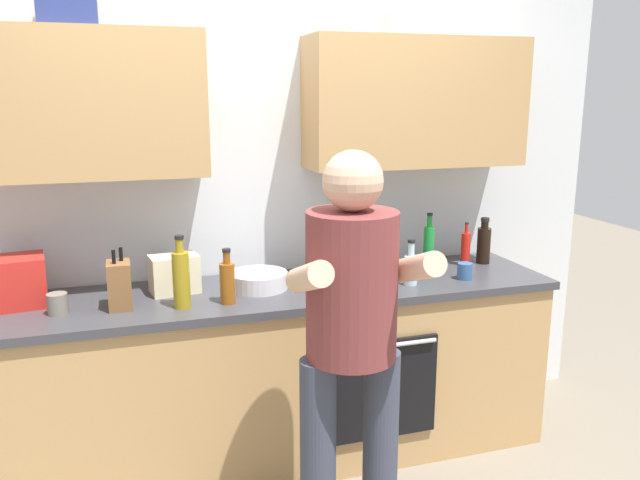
% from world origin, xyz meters
% --- Properties ---
extents(ground_plane, '(12.00, 12.00, 0.00)m').
position_xyz_m(ground_plane, '(0.00, 0.00, 0.00)').
color(ground_plane, '#756B5B').
extents(back_wall_unit, '(4.00, 0.38, 2.50)m').
position_xyz_m(back_wall_unit, '(-0.00, 0.27, 1.50)').
color(back_wall_unit, silver).
rests_on(back_wall_unit, ground).
extents(counter, '(2.84, 0.67, 0.90)m').
position_xyz_m(counter, '(0.00, -0.00, 0.45)').
color(counter, tan).
rests_on(counter, ground).
extents(person_standing, '(0.49, 0.45, 1.63)m').
position_xyz_m(person_standing, '(0.14, -0.78, 0.96)').
color(person_standing, '#383D4C').
rests_on(person_standing, ground).
extents(bottle_oil, '(0.07, 0.07, 0.33)m').
position_xyz_m(bottle_oil, '(-0.43, -0.15, 1.04)').
color(bottle_oil, olive).
rests_on(bottle_oil, counter).
extents(bottle_juice, '(0.07, 0.07, 0.21)m').
position_xyz_m(bottle_juice, '(0.31, 0.16, 0.98)').
color(bottle_juice, orange).
rests_on(bottle_juice, counter).
extents(bottle_syrup, '(0.07, 0.07, 0.25)m').
position_xyz_m(bottle_syrup, '(-0.22, -0.15, 1.00)').
color(bottle_syrup, '#8C4C14').
rests_on(bottle_syrup, counter).
extents(bottle_wine, '(0.06, 0.06, 0.22)m').
position_xyz_m(bottle_wine, '(0.63, 0.19, 0.99)').
color(bottle_wine, '#471419').
rests_on(bottle_wine, counter).
extents(bottle_water, '(0.07, 0.07, 0.23)m').
position_xyz_m(bottle_water, '(0.68, -0.13, 0.99)').
color(bottle_water, silver).
rests_on(bottle_water, counter).
extents(bottle_soda, '(0.06, 0.06, 0.30)m').
position_xyz_m(bottle_soda, '(0.92, 0.14, 1.02)').
color(bottle_soda, '#198C33').
rests_on(bottle_soda, counter).
extents(bottle_soy, '(0.07, 0.07, 0.26)m').
position_xyz_m(bottle_soy, '(1.24, 0.12, 1.01)').
color(bottle_soy, black).
rests_on(bottle_soy, counter).
extents(bottle_hotsauce, '(0.05, 0.05, 0.24)m').
position_xyz_m(bottle_hotsauce, '(1.12, 0.11, 0.99)').
color(bottle_hotsauce, red).
rests_on(bottle_hotsauce, counter).
extents(cup_stoneware, '(0.09, 0.09, 0.09)m').
position_xyz_m(cup_stoneware, '(-0.94, -0.08, 0.95)').
color(cup_stoneware, slate).
rests_on(cup_stoneware, counter).
extents(cup_ceramic, '(0.08, 0.08, 0.09)m').
position_xyz_m(cup_ceramic, '(0.25, 0.01, 0.94)').
color(cup_ceramic, '#BF4C47').
rests_on(cup_ceramic, counter).
extents(cup_tea, '(0.08, 0.08, 0.08)m').
position_xyz_m(cup_tea, '(0.99, -0.13, 0.94)').
color(cup_tea, '#33598C').
rests_on(cup_tea, counter).
extents(mixing_bowl, '(0.28, 0.28, 0.08)m').
position_xyz_m(mixing_bowl, '(-0.05, 0.03, 0.94)').
color(mixing_bowl, silver).
rests_on(mixing_bowl, counter).
extents(knife_block, '(0.10, 0.14, 0.27)m').
position_xyz_m(knife_block, '(-0.68, -0.07, 1.01)').
color(knife_block, brown).
rests_on(knife_block, counter).
extents(grocery_bag_crisps, '(0.23, 0.24, 0.22)m').
position_xyz_m(grocery_bag_crisps, '(-1.10, 0.10, 1.01)').
color(grocery_bag_crisps, red).
rests_on(grocery_bag_crisps, counter).
extents(grocery_bag_rice, '(0.24, 0.17, 0.18)m').
position_xyz_m(grocery_bag_rice, '(-0.44, 0.08, 0.99)').
color(grocery_bag_rice, beige).
rests_on(grocery_bag_rice, counter).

